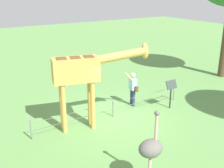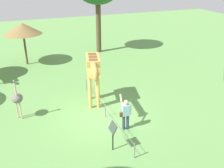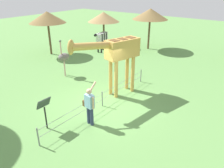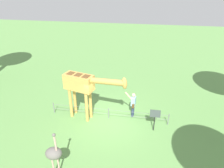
{
  "view_description": "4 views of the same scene",
  "coord_description": "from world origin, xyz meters",
  "px_view_note": "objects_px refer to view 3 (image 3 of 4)",
  "views": [
    {
      "loc": [
        -5.86,
        -9.05,
        5.29
      ],
      "look_at": [
        0.05,
        0.25,
        1.41
      ],
      "focal_mm": 45.1,
      "sensor_mm": 36.0,
      "label": 1
    },
    {
      "loc": [
        11.19,
        -3.94,
        7.27
      ],
      "look_at": [
        -0.27,
        0.57,
        1.72
      ],
      "focal_mm": 41.87,
      "sensor_mm": 36.0,
      "label": 2
    },
    {
      "loc": [
        6.94,
        5.91,
        5.26
      ],
      "look_at": [
        0.12,
        0.74,
        1.35
      ],
      "focal_mm": 35.78,
      "sensor_mm": 36.0,
      "label": 3
    },
    {
      "loc": [
        1.87,
        -9.6,
        7.5
      ],
      "look_at": [
        0.06,
        0.96,
        1.92
      ],
      "focal_mm": 32.16,
      "sensor_mm": 36.0,
      "label": 4
    }
  ],
  "objects_px": {
    "zebra": "(102,38)",
    "shade_hut_near": "(150,14)",
    "ostrich": "(64,57)",
    "shade_hut_aside": "(47,17)",
    "visitor": "(90,104)",
    "giraffe": "(117,52)",
    "info_sign": "(44,107)",
    "shade_hut_far": "(104,17)"
  },
  "relations": [
    {
      "from": "zebra",
      "to": "ostrich",
      "type": "bearing_deg",
      "value": 15.73
    },
    {
      "from": "giraffe",
      "to": "shade_hut_aside",
      "type": "xyz_separation_m",
      "value": [
        -2.55,
        -8.37,
        0.63
      ]
    },
    {
      "from": "visitor",
      "to": "shade_hut_aside",
      "type": "height_order",
      "value": "shade_hut_aside"
    },
    {
      "from": "zebra",
      "to": "shade_hut_aside",
      "type": "xyz_separation_m",
      "value": [
        2.97,
        -2.81,
        1.69
      ]
    },
    {
      "from": "zebra",
      "to": "shade_hut_far",
      "type": "xyz_separation_m",
      "value": [
        -1.36,
        -0.87,
        1.4
      ]
    },
    {
      "from": "visitor",
      "to": "shade_hut_aside",
      "type": "xyz_separation_m",
      "value": [
        -5.33,
        -9.06,
        1.95
      ]
    },
    {
      "from": "ostrich",
      "to": "shade_hut_near",
      "type": "distance_m",
      "value": 8.76
    },
    {
      "from": "giraffe",
      "to": "shade_hut_near",
      "type": "bearing_deg",
      "value": -161.23
    },
    {
      "from": "ostrich",
      "to": "shade_hut_near",
      "type": "height_order",
      "value": "shade_hut_near"
    },
    {
      "from": "ostrich",
      "to": "info_sign",
      "type": "height_order",
      "value": "ostrich"
    },
    {
      "from": "ostrich",
      "to": "shade_hut_aside",
      "type": "xyz_separation_m",
      "value": [
        -2.43,
        -4.33,
        1.68
      ]
    },
    {
      "from": "shade_hut_far",
      "to": "ostrich",
      "type": "bearing_deg",
      "value": 19.45
    },
    {
      "from": "shade_hut_far",
      "to": "shade_hut_aside",
      "type": "bearing_deg",
      "value": -24.13
    },
    {
      "from": "giraffe",
      "to": "info_sign",
      "type": "height_order",
      "value": "giraffe"
    },
    {
      "from": "info_sign",
      "to": "shade_hut_far",
      "type": "bearing_deg",
      "value": -151.38
    },
    {
      "from": "ostrich",
      "to": "shade_hut_near",
      "type": "relative_size",
      "value": 0.67
    },
    {
      "from": "visitor",
      "to": "zebra",
      "type": "distance_m",
      "value": 10.4
    },
    {
      "from": "giraffe",
      "to": "shade_hut_far",
      "type": "height_order",
      "value": "giraffe"
    },
    {
      "from": "ostrich",
      "to": "info_sign",
      "type": "relative_size",
      "value": 1.7
    },
    {
      "from": "info_sign",
      "to": "visitor",
      "type": "bearing_deg",
      "value": 137.48
    },
    {
      "from": "ostrich",
      "to": "shade_hut_near",
      "type": "xyz_separation_m",
      "value": [
        -8.52,
        1.11,
        1.72
      ]
    },
    {
      "from": "visitor",
      "to": "ostrich",
      "type": "relative_size",
      "value": 0.76
    },
    {
      "from": "shade_hut_near",
      "to": "info_sign",
      "type": "bearing_deg",
      "value": 11.0
    },
    {
      "from": "zebra",
      "to": "giraffe",
      "type": "bearing_deg",
      "value": 45.25
    },
    {
      "from": "visitor",
      "to": "shade_hut_near",
      "type": "xyz_separation_m",
      "value": [
        -11.42,
        -3.63,
        1.99
      ]
    },
    {
      "from": "ostrich",
      "to": "shade_hut_far",
      "type": "relative_size",
      "value": 0.75
    },
    {
      "from": "visitor",
      "to": "giraffe",
      "type": "bearing_deg",
      "value": -166.07
    },
    {
      "from": "shade_hut_far",
      "to": "info_sign",
      "type": "relative_size",
      "value": 2.26
    },
    {
      "from": "zebra",
      "to": "shade_hut_near",
      "type": "bearing_deg",
      "value": 139.87
    },
    {
      "from": "giraffe",
      "to": "ostrich",
      "type": "distance_m",
      "value": 4.18
    },
    {
      "from": "giraffe",
      "to": "shade_hut_aside",
      "type": "bearing_deg",
      "value": -106.93
    },
    {
      "from": "giraffe",
      "to": "info_sign",
      "type": "relative_size",
      "value": 2.86
    },
    {
      "from": "shade_hut_near",
      "to": "shade_hut_far",
      "type": "height_order",
      "value": "shade_hut_near"
    },
    {
      "from": "visitor",
      "to": "shade_hut_far",
      "type": "height_order",
      "value": "shade_hut_far"
    },
    {
      "from": "giraffe",
      "to": "shade_hut_far",
      "type": "relative_size",
      "value": 1.26
    },
    {
      "from": "giraffe",
      "to": "shade_hut_aside",
      "type": "distance_m",
      "value": 8.77
    },
    {
      "from": "giraffe",
      "to": "info_sign",
      "type": "distance_m",
      "value": 4.27
    },
    {
      "from": "ostrich",
      "to": "shade_hut_aside",
      "type": "bearing_deg",
      "value": -119.33
    },
    {
      "from": "zebra",
      "to": "shade_hut_near",
      "type": "distance_m",
      "value": 4.43
    },
    {
      "from": "visitor",
      "to": "zebra",
      "type": "height_order",
      "value": "visitor"
    },
    {
      "from": "visitor",
      "to": "zebra",
      "type": "relative_size",
      "value": 0.93
    },
    {
      "from": "zebra",
      "to": "shade_hut_far",
      "type": "height_order",
      "value": "shade_hut_far"
    }
  ]
}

